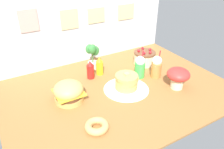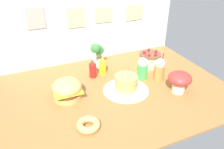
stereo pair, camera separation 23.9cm
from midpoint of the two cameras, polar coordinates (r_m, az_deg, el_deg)
name	(u,v)px [view 1 (the left image)]	position (r m, az deg, el deg)	size (l,w,h in m)	color
ground_plane	(118,90)	(2.44, -1.31, -4.17)	(2.41, 1.72, 0.02)	#9E6B38
back_wall	(84,27)	(2.94, -9.66, 11.83)	(2.41, 0.04, 0.92)	silver
doily_mat	(126,89)	(2.44, 0.87, -3.79)	(0.50, 0.50, 0.00)	white
burger	(69,92)	(2.29, -13.98, -4.42)	(0.30, 0.30, 0.22)	#DBA859
pancake_stack	(126,83)	(2.40, 0.89, -2.24)	(0.38, 0.38, 0.20)	white
layer_cake	(144,58)	(2.95, 6.00, 4.26)	(0.28, 0.28, 0.20)	beige
ketchup_bottle	(90,70)	(2.62, -8.15, 1.04)	(0.09, 0.09, 0.23)	red
mustard_bottle	(100,66)	(2.69, -5.74, 2.01)	(0.09, 0.09, 0.23)	yellow
cream_soda_cup	(140,67)	(2.62, 4.55, 1.89)	(0.12, 0.12, 0.34)	green
orange_float_cup	(156,67)	(2.64, 8.78, 1.91)	(0.12, 0.12, 0.34)	orange
donut_pink_glaze	(97,126)	(1.96, -7.50, -13.06)	(0.21, 0.21, 0.06)	tan
potted_plant	(93,55)	(2.79, -7.44, 4.83)	(0.16, 0.14, 0.34)	white
mushroom_stool	(178,76)	(2.47, 13.92, -0.48)	(0.25, 0.25, 0.24)	beige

